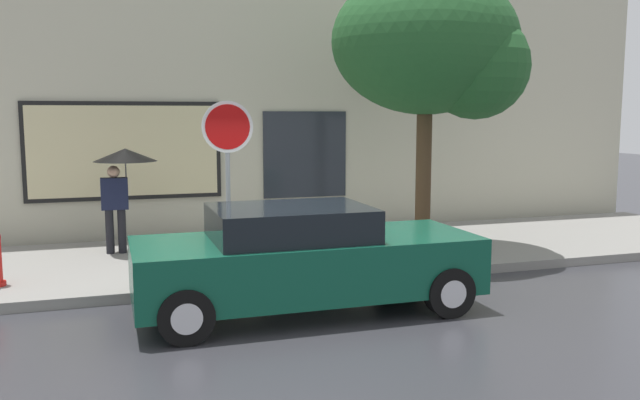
{
  "coord_description": "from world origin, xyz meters",
  "views": [
    {
      "loc": [
        -2.11,
        -8.04,
        2.55
      ],
      "look_at": [
        1.07,
        1.8,
        1.2
      ],
      "focal_mm": 37.17,
      "sensor_mm": 36.0,
      "label": 1
    }
  ],
  "objects_px": {
    "street_tree": "(436,48)",
    "pedestrian_with_umbrella": "(122,168)",
    "parked_car": "(304,259)",
    "stop_sign": "(228,153)"
  },
  "relations": [
    {
      "from": "street_tree",
      "to": "stop_sign",
      "type": "distance_m",
      "value": 4.11
    },
    {
      "from": "street_tree",
      "to": "pedestrian_with_umbrella",
      "type": "bearing_deg",
      "value": 163.97
    },
    {
      "from": "pedestrian_with_umbrella",
      "to": "street_tree",
      "type": "distance_m",
      "value": 5.74
    },
    {
      "from": "pedestrian_with_umbrella",
      "to": "stop_sign",
      "type": "height_order",
      "value": "stop_sign"
    },
    {
      "from": "parked_car",
      "to": "stop_sign",
      "type": "xyz_separation_m",
      "value": [
        -0.66,
        1.7,
        1.28
      ]
    },
    {
      "from": "pedestrian_with_umbrella",
      "to": "stop_sign",
      "type": "distance_m",
      "value": 2.57
    },
    {
      "from": "pedestrian_with_umbrella",
      "to": "street_tree",
      "type": "bearing_deg",
      "value": -16.03
    },
    {
      "from": "stop_sign",
      "to": "street_tree",
      "type": "bearing_deg",
      "value": 9.35
    },
    {
      "from": "parked_car",
      "to": "street_tree",
      "type": "bearing_deg",
      "value": 37.28
    },
    {
      "from": "parked_car",
      "to": "street_tree",
      "type": "xyz_separation_m",
      "value": [
        3.04,
        2.32,
        2.97
      ]
    }
  ]
}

